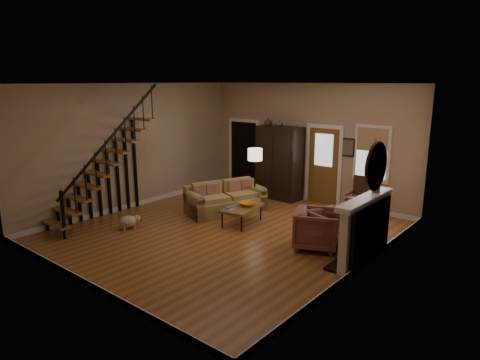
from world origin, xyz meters
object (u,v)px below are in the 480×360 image
Objects in this scene: side_chair at (358,197)px; armchair_right at (332,228)px; armoire at (279,163)px; coffee_table at (242,215)px; sofa at (226,199)px; floor_lamp at (255,179)px; armchair_left at (317,229)px.

armchair_right is at bearing -79.44° from side_chair.
armoire is 2.72m from coffee_table.
coffee_table is at bearing 112.71° from armchair_right.
sofa is 0.94m from floor_lamp.
coffee_table is at bearing -129.39° from side_chair.
floor_lamp is 2.68m from side_chair.
armchair_right is (2.95, -2.37, -0.67)m from armoire.
armoire is 2.54× the size of armchair_right.
coffee_table is 3.00m from side_chair.
sofa is 3.20m from armchair_right.
armchair_right is at bearing -50.04° from armchair_left.
coffee_table is 1.25× the size of armchair_left.
armoire is at bearing 175.52° from side_chair.
armoire is 1.89× the size of coffee_table.
sofa is at bearing 104.08° from armchair_right.
sofa is (-0.23, -2.08, -0.67)m from armoire.
armoire is at bearing 96.10° from floor_lamp.
side_chair reaches higher than coffee_table.
armchair_right is 2.21m from side_chair.
armoire is at bearing 22.52° from armchair_left.
armchair_left is (2.14, -0.18, 0.19)m from coffee_table.
side_chair is at bearing 50.61° from coffee_table.
armchair_left is 3.00m from floor_lamp.
floor_lamp reaches higher than armchair_right.
armoire is 3.84m from armchair_right.
armoire reaches higher than sofa.
side_chair is at bearing 25.37° from floor_lamp.
armchair_left is at bearing -43.83° from armoire.
side_chair is at bearing -17.99° from armchair_left.
side_chair reaches higher than sofa.
floor_lamp is (0.14, -1.34, -0.23)m from armoire.
armchair_left is 2.50m from side_chair.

